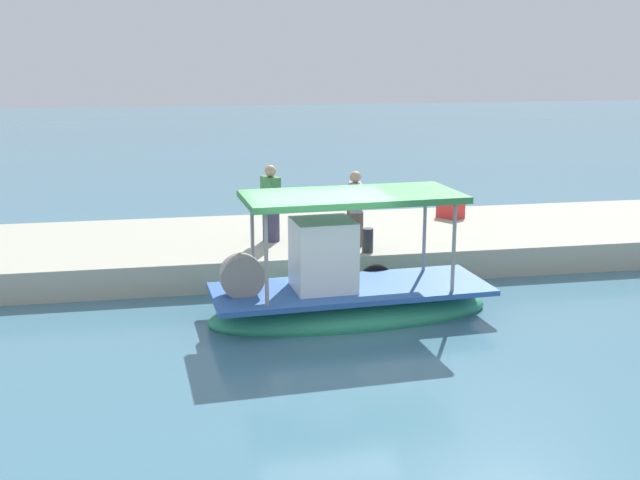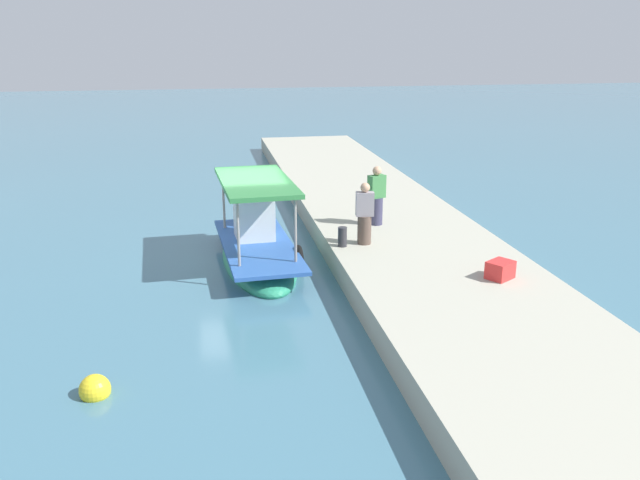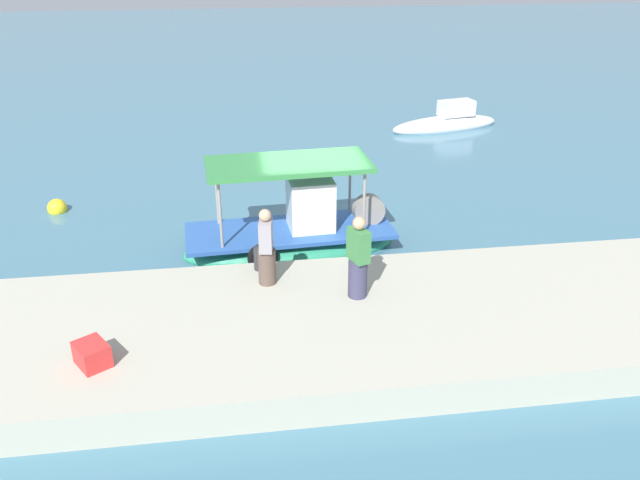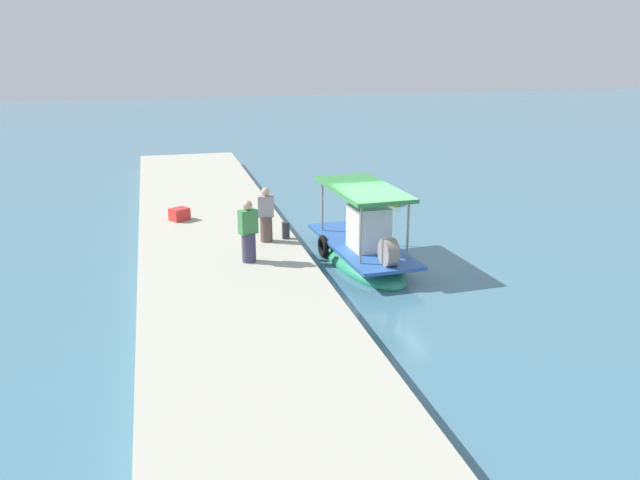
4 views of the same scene
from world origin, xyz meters
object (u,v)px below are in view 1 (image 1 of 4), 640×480
at_px(main_fishing_boat, 346,295).
at_px(fisherman_near_bollard, 271,207).
at_px(cargo_crate, 451,210).
at_px(mooring_bollard, 368,240).
at_px(fisherman_by_crate, 355,212).

relative_size(main_fishing_boat, fisherman_near_bollard, 3.16).
distance_m(main_fishing_boat, cargo_crate, 6.65).
height_order(fisherman_near_bollard, mooring_bollard, fisherman_near_bollard).
xyz_separation_m(main_fishing_boat, cargo_crate, (-4.00, -5.30, 0.43)).
bearing_deg(fisherman_by_crate, fisherman_near_bollard, -24.17).
relative_size(mooring_bollard, cargo_crate, 0.89).
relative_size(fisherman_near_bollard, mooring_bollard, 3.31).
relative_size(main_fishing_boat, mooring_bollard, 10.46).
bearing_deg(fisherman_by_crate, mooring_bollard, 102.08).
xyz_separation_m(mooring_bollard, cargo_crate, (-3.02, -3.10, -0.06)).
bearing_deg(fisherman_by_crate, cargo_crate, -142.02).
bearing_deg(mooring_bollard, main_fishing_boat, 65.95).
distance_m(fisherman_near_bollard, fisherman_by_crate, 1.95).
distance_m(main_fishing_boat, fisherman_by_crate, 3.11).
distance_m(fisherman_near_bollard, cargo_crate, 5.25).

